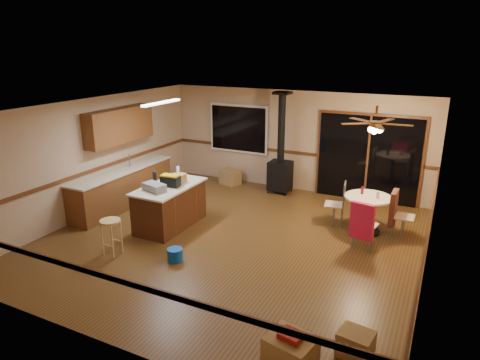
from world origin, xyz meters
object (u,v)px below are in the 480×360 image
Objects in this scene: toolbox_grey at (154,187)px; chair_right at (395,208)px; box_under_window at (230,177)px; wood_stove at (280,165)px; dining_table at (367,208)px; box_corner_a at (290,353)px; box_corner_b at (356,344)px; blue_bucket at (175,255)px; chair_near at (362,221)px; kitchen_island at (170,206)px; chair_left at (340,199)px; toolbox_black at (171,181)px; bar_stool at (112,237)px.

chair_right is at bearing 24.02° from toolbox_grey.
chair_right is at bearing -18.86° from box_under_window.
dining_table is (2.49, -1.54, -0.20)m from wood_stove.
box_corner_a is (-0.06, -4.37, -0.32)m from dining_table.
blue_bucket is at bearing 162.98° from box_corner_b.
chair_near is at bearing 100.10° from box_corner_b.
kitchen_island is 4.70m from box_corner_a.
chair_near is at bearing -56.37° from chair_left.
chair_near is (2.56, -2.42, -0.13)m from wood_stove.
dining_table is 1.85× the size of box_under_window.
chair_right is (4.39, 1.95, -0.38)m from toolbox_grey.
toolbox_grey is at bearing -148.35° from chair_left.
kitchen_island is at bearing 142.54° from box_corner_a.
wood_stove is 6.41m from box_corner_a.
toolbox_black is at bearing -85.62° from box_under_window.
toolbox_black reaches higher than box_corner_a.
chair_left is at bearing -23.52° from box_under_window.
blue_bucket is at bearing -127.65° from chair_left.
kitchen_island reaches higher than blue_bucket.
chair_left is (-0.60, 0.12, 0.06)m from dining_table.
dining_table is 2.31× the size of box_corner_b.
chair_right is (1.11, -0.06, 0.01)m from chair_left.
toolbox_black reaches higher than chair_right.
toolbox_black is at bearing 152.15° from box_corner_b.
chair_near is 1.04m from chair_right.
toolbox_grey reaches higher than blue_bucket.
box_corner_a is (3.73, -2.86, -0.24)m from kitchen_island.
chair_left is (2.22, 2.88, 0.47)m from blue_bucket.
chair_near is 4.76m from box_under_window.
chair_right is (4.53, 3.10, 0.26)m from bar_stool.
dining_table is at bearing 22.13° from toolbox_black.
toolbox_grey is 0.51× the size of dining_table.
kitchen_island is 2.40× the size of chair_near.
dining_table is 4.38m from box_corner_a.
kitchen_island is 4.08m from dining_table.
chair_right is (0.52, 0.05, 0.06)m from dining_table.
chair_right reaches higher than kitchen_island.
box_corner_a is (2.76, -1.60, 0.09)m from blue_bucket.
chair_right is 4.77m from box_under_window.
toolbox_grey is 4.09m from chair_near.
chair_right is at bearing 82.51° from box_corner_a.
chair_right is 4.48m from box_corner_a.
toolbox_black is (-1.25, -3.06, 0.28)m from wood_stove.
toolbox_grey reaches higher than box_corner_a.
kitchen_island is 3.91m from chair_near.
dining_table is 0.52m from chair_right.
toolbox_black is 4.97m from box_corner_b.
wood_stove reaches higher than toolbox_grey.
box_corner_a is (3.81, -2.47, -0.76)m from toolbox_grey.
chair_near reaches higher than kitchen_island.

